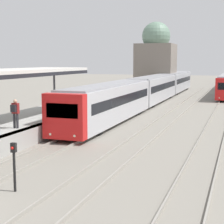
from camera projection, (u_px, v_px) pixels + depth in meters
name	position (u px, v px, depth m)	size (l,w,h in m)	color
person_on_platform	(15.00, 111.00, 21.28)	(0.40, 0.40, 1.66)	#2D2D33
train_near	(153.00, 88.00, 44.04)	(2.64, 47.65, 3.09)	red
signal_post_near	(14.00, 162.00, 13.92)	(0.20, 0.21, 1.87)	black
distant_domed_building	(156.00, 61.00, 55.77)	(5.44, 5.44, 10.59)	slate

